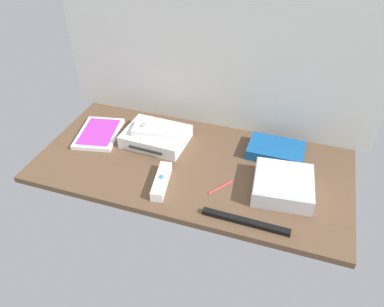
% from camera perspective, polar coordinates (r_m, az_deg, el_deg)
% --- Properties ---
extents(ground_plane, '(1.00, 0.48, 0.02)m').
position_cam_1_polar(ground_plane, '(1.23, -0.00, -1.84)').
color(ground_plane, brown).
rests_on(ground_plane, ground).
extents(back_wall, '(1.10, 0.01, 0.64)m').
position_cam_1_polar(back_wall, '(1.27, 3.70, 16.72)').
color(back_wall, silver).
rests_on(back_wall, ground).
extents(game_console, '(0.22, 0.17, 0.04)m').
position_cam_1_polar(game_console, '(1.31, -5.43, 2.56)').
color(game_console, white).
rests_on(game_console, ground_plane).
extents(mini_computer, '(0.19, 0.19, 0.05)m').
position_cam_1_polar(mini_computer, '(1.14, 13.51, -4.59)').
color(mini_computer, silver).
rests_on(mini_computer, ground_plane).
extents(game_case, '(0.17, 0.21, 0.02)m').
position_cam_1_polar(game_case, '(1.38, -13.80, 2.96)').
color(game_case, white).
rests_on(game_case, ground_plane).
extents(network_router, '(0.18, 0.13, 0.03)m').
position_cam_1_polar(network_router, '(1.28, 12.51, 0.46)').
color(network_router, '#145193').
rests_on(network_router, ground_plane).
extents(remote_wand, '(0.06, 0.15, 0.03)m').
position_cam_1_polar(remote_wand, '(1.14, -4.60, -4.15)').
color(remote_wand, white).
rests_on(remote_wand, ground_plane).
extents(remote_classic_pad, '(0.15, 0.10, 0.02)m').
position_cam_1_polar(remote_classic_pad, '(1.29, -5.61, 3.64)').
color(remote_classic_pad, white).
rests_on(remote_classic_pad, game_console).
extents(sensor_bar, '(0.24, 0.02, 0.01)m').
position_cam_1_polar(sensor_bar, '(1.04, 8.04, -10.10)').
color(sensor_bar, black).
rests_on(sensor_bar, ground_plane).
extents(stylus_pen, '(0.06, 0.08, 0.01)m').
position_cam_1_polar(stylus_pen, '(1.14, 4.29, -4.97)').
color(stylus_pen, red).
rests_on(stylus_pen, ground_plane).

